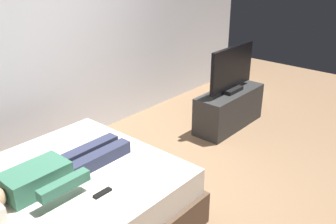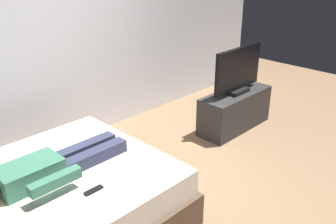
# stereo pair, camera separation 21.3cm
# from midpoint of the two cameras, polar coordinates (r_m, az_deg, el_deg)

# --- Properties ---
(ground_plane) EXTENTS (10.00, 10.00, 0.00)m
(ground_plane) POSITION_cam_midpoint_polar(r_m,az_deg,el_deg) (3.64, 2.13, -13.28)
(ground_plane) COLOR #8C6B4C
(back_wall) EXTENTS (6.40, 0.10, 2.80)m
(back_wall) POSITION_cam_midpoint_polar(r_m,az_deg,el_deg) (4.59, -11.02, 13.33)
(back_wall) COLOR silver
(back_wall) RESTS_ON ground
(bed) EXTENTS (1.97, 1.62, 0.54)m
(bed) POSITION_cam_midpoint_polar(r_m,az_deg,el_deg) (3.22, -15.92, -14.11)
(bed) COLOR brown
(bed) RESTS_ON ground
(person) EXTENTS (1.26, 0.46, 0.18)m
(person) POSITION_cam_midpoint_polar(r_m,az_deg,el_deg) (3.04, -16.27, -8.47)
(person) COLOR #387056
(person) RESTS_ON bed
(remote) EXTENTS (0.15, 0.04, 0.02)m
(remote) POSITION_cam_midpoint_polar(r_m,az_deg,el_deg) (2.85, -9.23, -11.83)
(remote) COLOR black
(remote) RESTS_ON bed
(tv_stand) EXTENTS (1.10, 0.40, 0.50)m
(tv_stand) POSITION_cam_midpoint_polar(r_m,az_deg,el_deg) (4.98, 11.43, 0.25)
(tv_stand) COLOR #2D2D2D
(tv_stand) RESTS_ON ground
(tv) EXTENTS (0.88, 0.20, 0.59)m
(tv) POSITION_cam_midpoint_polar(r_m,az_deg,el_deg) (4.80, 11.95, 6.12)
(tv) COLOR black
(tv) RESTS_ON tv_stand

